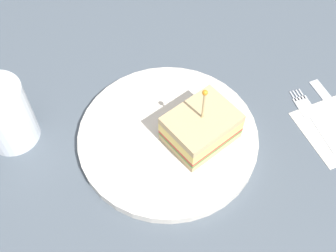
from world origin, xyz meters
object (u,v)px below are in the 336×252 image
fork (309,113)px  drink_glass (5,116)px  knife (334,107)px  napkin (336,129)px  plate (168,137)px  sandwich_half_center (201,128)px

fork → drink_glass: bearing=48.1°
fork → knife: size_ratio=0.92×
napkin → knife: knife is taller
drink_glass → napkin: drink_glass is taller
drink_glass → knife: bearing=-130.9°
drink_glass → fork: (-28.11, -31.37, -4.26)cm
plate → sandwich_half_center: 5.33cm
plate → napkin: 23.77cm
napkin → plate: bearing=47.2°
drink_glass → fork: drink_glass is taller
knife → fork: bearing=59.3°
napkin → fork: (4.27, 0.12, 0.10)cm
drink_glass → fork: size_ratio=0.89×
sandwich_half_center → fork: 17.29cm
knife → drink_glass: bearing=49.1°
napkin → knife: 4.01cm
fork → knife: 4.04cm
plate → knife: size_ratio=2.09×
sandwich_half_center → knife: (-10.44, -18.18, -3.57)cm
sandwich_half_center → knife: 21.26cm
sandwich_half_center → drink_glass: bearing=40.2°
sandwich_half_center → napkin: (-12.64, -14.83, -3.67)cm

